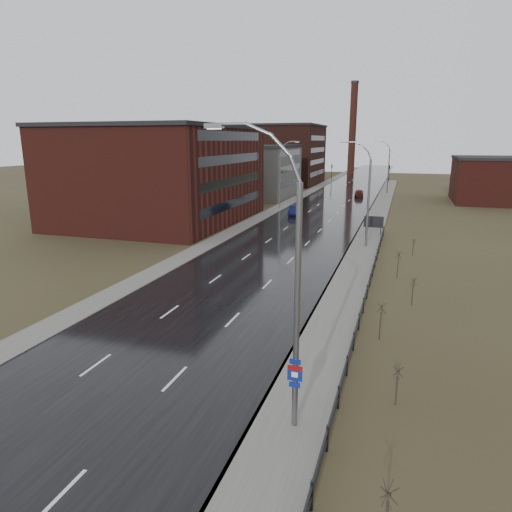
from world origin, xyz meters
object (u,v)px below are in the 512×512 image
Objects in this scene: car_near at (294,211)px; streetlight_main at (289,287)px; billboard at (374,222)px; car_far at (359,193)px.

streetlight_main is at bearing -83.06° from car_near.
streetlight_main is 2.79× the size of car_near.
billboard is 17.89m from car_near.
streetlight_main is at bearing -90.88° from billboard.
streetlight_main is 2.66× the size of car_far.
streetlight_main is 81.47m from car_far.
billboard is at bearing 93.31° from car_far.
billboard reaches higher than car_far.
car_far is (7.24, 27.86, 0.06)m from car_near.
billboard is at bearing 89.12° from streetlight_main.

